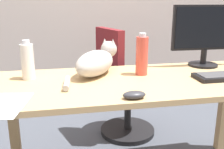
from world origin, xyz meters
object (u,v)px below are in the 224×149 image
Objects in this scene: monitor at (206,33)px; cat at (96,61)px; computer_mouse at (134,95)px; water_bottle at (142,55)px; spray_bottle at (28,61)px; office_chair at (123,90)px.

monitor reaches higher than cat.
computer_mouse is (0.11, -0.45, -0.06)m from cat.
water_bottle is (0.27, -0.06, 0.04)m from cat.
computer_mouse is 0.67m from spray_bottle.
computer_mouse is 0.43m from water_bottle.
water_bottle is (0.16, 0.39, 0.10)m from computer_mouse.
water_bottle is at bearing -165.07° from monitor.
cat is (-0.76, -0.07, -0.15)m from monitor.
cat is (-0.29, -0.51, 0.38)m from office_chair.
spray_bottle is (-0.67, 0.04, -0.01)m from water_bottle.
computer_mouse is at bearing -141.24° from monitor.
cat is 2.02× the size of water_bottle.
water_bottle is (-0.02, -0.57, 0.42)m from office_chair.
office_chair is 0.97m from spray_bottle.
water_bottle is at bearing -3.10° from spray_bottle.
monitor is at bearing 38.76° from computer_mouse.
spray_bottle is (-1.16, -0.09, -0.12)m from monitor.
cat is 0.28m from water_bottle.
water_bottle is 1.12× the size of spray_bottle.
water_bottle reaches higher than cat.
water_bottle is at bearing -92.48° from office_chair.
spray_bottle is (-0.70, -0.53, 0.41)m from office_chair.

